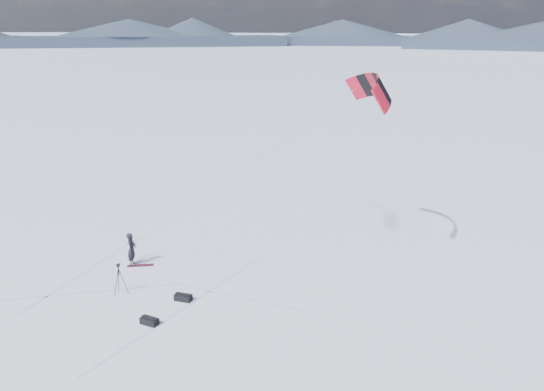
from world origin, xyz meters
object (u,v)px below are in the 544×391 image
(snowkiter, at_px, (133,265))
(gear_bag_a, at_px, (183,297))
(gear_bag_b, at_px, (149,321))
(snowboard, at_px, (140,265))
(tripod, at_px, (119,274))

(snowkiter, height_order, gear_bag_a, snowkiter)
(gear_bag_b, bearing_deg, snowboard, 132.84)
(gear_bag_a, distance_m, gear_bag_b, 2.27)
(tripod, bearing_deg, gear_bag_a, -11.25)
(tripod, bearing_deg, snowboard, 87.48)
(snowkiter, distance_m, gear_bag_b, 6.13)
(snowkiter, bearing_deg, snowboard, -104.53)
(tripod, bearing_deg, snowkiter, 95.42)
(gear_bag_b, bearing_deg, snowkiter, 136.24)
(gear_bag_b, bearing_deg, tripod, 151.57)
(snowkiter, height_order, snowboard, snowkiter)
(snowkiter, distance_m, tripod, 3.21)
(snowkiter, distance_m, snowboard, 0.43)
(snowkiter, distance_m, gear_bag_a, 4.94)
(snowboard, bearing_deg, gear_bag_a, -59.78)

